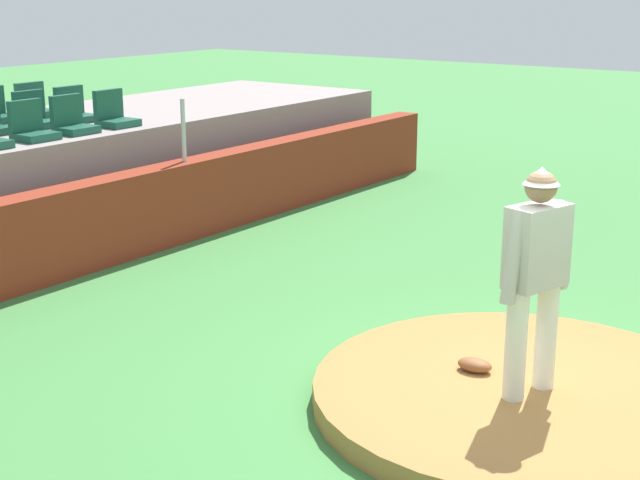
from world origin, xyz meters
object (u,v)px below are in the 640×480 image
(pitcher, at_px, (536,265))
(stadium_chair_6, at_px, (114,115))
(stadium_chair_5, at_px, (72,121))
(stadium_chair_4, at_px, (31,128))
(stadium_chair_13, at_px, (74,111))
(fielding_glove, at_px, (475,365))
(stadium_chair_20, at_px, (35,106))
(stadium_chair_12, at_px, (34,116))

(pitcher, height_order, stadium_chair_6, pitcher)
(stadium_chair_5, xyz_separation_m, stadium_chair_6, (0.75, 0.01, 0.00))
(stadium_chair_4, xyz_separation_m, stadium_chair_6, (1.40, 0.02, 0.00))
(stadium_chair_13, bearing_deg, stadium_chair_6, 91.76)
(stadium_chair_6, bearing_deg, fielding_glove, 72.35)
(stadium_chair_20, bearing_deg, stadium_chair_5, 66.83)
(fielding_glove, bearing_deg, stadium_chair_5, -15.20)
(pitcher, distance_m, stadium_chair_20, 9.12)
(pitcher, bearing_deg, fielding_glove, 92.40)
(stadium_chair_4, bearing_deg, stadium_chair_12, -129.99)
(pitcher, bearing_deg, stadium_chair_13, 91.12)
(stadium_chair_5, xyz_separation_m, stadium_chair_20, (0.72, 1.68, 0.00))
(fielding_glove, distance_m, stadium_chair_13, 7.82)
(pitcher, height_order, stadium_chair_13, pitcher)
(stadium_chair_6, distance_m, stadium_chair_20, 1.67)
(stadium_chair_12, relative_size, stadium_chair_13, 1.00)
(stadium_chair_6, distance_m, stadium_chair_12, 1.08)
(stadium_chair_4, xyz_separation_m, stadium_chair_20, (1.38, 1.68, 0.00))
(stadium_chair_12, bearing_deg, fielding_glove, 79.40)
(stadium_chair_4, relative_size, stadium_chair_5, 1.00)
(stadium_chair_6, relative_size, stadium_chair_13, 1.00)
(stadium_chair_6, xyz_separation_m, stadium_chair_13, (-0.02, 0.79, 0.00))
(stadium_chair_6, height_order, stadium_chair_13, same)
(stadium_chair_13, bearing_deg, stadium_chair_4, 30.42)
(stadium_chair_4, height_order, stadium_chair_13, same)
(stadium_chair_20, bearing_deg, fielding_glove, 75.91)
(pitcher, xyz_separation_m, stadium_chair_6, (2.25, 7.17, 0.33))
(fielding_glove, bearing_deg, stadium_chair_20, -17.64)
(fielding_glove, xyz_separation_m, stadium_chair_20, (2.08, 8.29, 1.35))
(pitcher, height_order, stadium_chair_12, pitcher)
(stadium_chair_4, distance_m, stadium_chair_6, 1.40)
(fielding_glove, height_order, stadium_chair_20, stadium_chair_20)
(fielding_glove, height_order, stadium_chair_13, stadium_chair_13)
(stadium_chair_4, height_order, stadium_chair_6, same)
(pitcher, height_order, stadium_chair_20, pitcher)
(fielding_glove, xyz_separation_m, stadium_chair_5, (1.36, 6.61, 1.35))
(pitcher, height_order, stadium_chair_5, pitcher)
(stadium_chair_4, bearing_deg, pitcher, 83.27)
(fielding_glove, distance_m, stadium_chair_4, 6.78)
(pitcher, xyz_separation_m, fielding_glove, (0.14, 0.54, -1.02))
(stadium_chair_5, height_order, stadium_chair_12, same)
(pitcher, bearing_deg, stadium_chair_4, 99.99)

